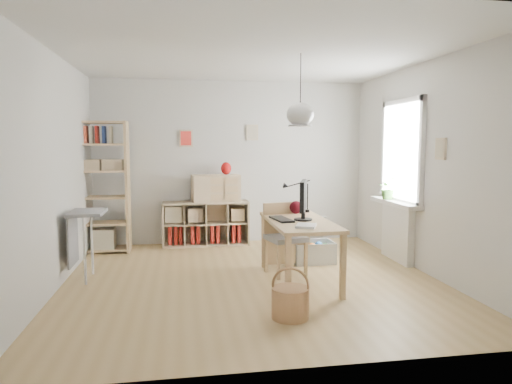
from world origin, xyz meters
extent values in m
plane|color=tan|center=(0.00, 0.00, 0.00)|extent=(4.50, 4.50, 0.00)
plane|color=silver|center=(0.00, 2.25, 1.35)|extent=(4.50, 0.00, 4.50)
plane|color=silver|center=(0.00, -2.25, 1.35)|extent=(4.50, 0.00, 4.50)
plane|color=silver|center=(-2.25, 0.00, 1.35)|extent=(0.00, 4.50, 4.50)
plane|color=silver|center=(2.25, 0.00, 1.35)|extent=(0.00, 4.50, 4.50)
plane|color=silver|center=(0.00, 0.00, 2.70)|extent=(4.50, 4.50, 0.00)
cylinder|color=black|center=(0.55, -0.15, 2.36)|extent=(0.01, 0.01, 0.68)
ellipsoid|color=white|center=(0.55, -0.15, 2.00)|extent=(0.32, 0.32, 0.27)
cube|color=white|center=(2.23, 0.60, 1.55)|extent=(0.03, 1.00, 1.30)
cube|color=white|center=(2.21, 0.06, 1.55)|extent=(0.06, 0.08, 1.46)
cube|color=white|center=(2.21, 1.14, 1.55)|extent=(0.06, 0.08, 1.46)
cube|color=white|center=(2.21, 0.60, 2.24)|extent=(0.06, 1.16, 0.08)
cube|color=white|center=(2.21, 0.60, 0.86)|extent=(0.06, 1.16, 0.08)
cube|color=white|center=(2.19, 0.60, 0.40)|extent=(0.10, 0.80, 0.80)
cube|color=white|center=(2.14, 0.60, 0.83)|extent=(0.22, 1.20, 0.06)
cube|color=tan|center=(0.55, -0.15, 0.73)|extent=(0.70, 1.50, 0.04)
cube|color=tan|center=(0.25, -0.85, 0.35)|extent=(0.06, 0.06, 0.71)
cube|color=tan|center=(0.25, 0.55, 0.35)|extent=(0.06, 0.06, 0.71)
cube|color=tan|center=(0.85, -0.85, 0.35)|extent=(0.06, 0.06, 0.71)
cube|color=tan|center=(0.85, 0.55, 0.35)|extent=(0.06, 0.06, 0.71)
cube|color=tan|center=(-0.45, 2.04, 0.01)|extent=(1.40, 0.38, 0.03)
cube|color=tan|center=(-0.45, 2.04, 0.70)|extent=(1.40, 0.38, 0.03)
cube|color=tan|center=(-1.14, 2.04, 0.36)|extent=(0.03, 0.38, 0.72)
cube|color=tan|center=(0.23, 2.04, 0.36)|extent=(0.03, 0.38, 0.72)
cube|color=tan|center=(-0.45, 2.22, 0.36)|extent=(1.40, 0.02, 0.72)
cube|color=maroon|center=(-1.03, 2.06, 0.19)|extent=(0.06, 0.26, 0.30)
cube|color=maroon|center=(-0.94, 2.06, 0.19)|extent=(0.05, 0.26, 0.30)
cube|color=maroon|center=(-0.86, 2.06, 0.19)|extent=(0.05, 0.26, 0.30)
cube|color=maroon|center=(-0.67, 2.06, 0.19)|extent=(0.05, 0.26, 0.30)
cube|color=maroon|center=(-0.58, 2.06, 0.19)|extent=(0.05, 0.26, 0.30)
cube|color=maroon|center=(-0.35, 2.06, 0.19)|extent=(0.06, 0.26, 0.30)
cube|color=maroon|center=(-0.26, 2.06, 0.19)|extent=(0.06, 0.26, 0.30)
cube|color=maroon|center=(0.00, 2.06, 0.19)|extent=(0.06, 0.26, 0.30)
cube|color=maroon|center=(0.09, 2.06, 0.19)|extent=(0.05, 0.26, 0.30)
cube|color=tan|center=(-2.41, 1.80, 1.00)|extent=(0.04, 0.38, 2.00)
cube|color=tan|center=(-1.65, 1.80, 1.00)|extent=(0.04, 0.38, 2.00)
cube|color=tan|center=(-2.03, 1.80, 0.05)|extent=(0.76, 0.38, 0.03)
cube|color=tan|center=(-2.03, 1.80, 0.45)|extent=(0.76, 0.38, 0.03)
cube|color=tan|center=(-2.03, 1.80, 0.85)|extent=(0.76, 0.38, 0.03)
cube|color=tan|center=(-2.03, 1.80, 1.25)|extent=(0.76, 0.38, 0.03)
cube|color=tan|center=(-2.03, 1.80, 1.65)|extent=(0.76, 0.38, 0.03)
cube|color=tan|center=(-2.03, 1.80, 1.98)|extent=(0.76, 0.38, 0.03)
cube|color=navy|center=(-2.31, 1.80, 1.79)|extent=(0.04, 0.18, 0.26)
cube|color=maroon|center=(-2.23, 1.80, 1.79)|extent=(0.04, 0.18, 0.26)
cube|color=#BCAF8F|center=(-2.15, 1.80, 1.79)|extent=(0.04, 0.18, 0.26)
cube|color=maroon|center=(-2.07, 1.80, 1.79)|extent=(0.04, 0.18, 0.26)
cube|color=navy|center=(-1.97, 1.80, 1.79)|extent=(0.04, 0.18, 0.26)
cube|color=#BCAF8F|center=(-1.87, 1.80, 1.79)|extent=(0.04, 0.18, 0.26)
cube|color=gray|center=(-1.97, 0.35, 0.83)|extent=(0.40, 0.55, 0.04)
cylinder|color=white|center=(-1.97, 0.13, 0.41)|extent=(0.03, 0.03, 0.82)
cylinder|color=white|center=(-1.97, 0.57, 0.41)|extent=(0.03, 0.03, 0.82)
cube|color=gray|center=(-2.15, 0.35, 0.50)|extent=(0.02, 0.50, 0.62)
cube|color=gray|center=(0.46, 0.17, 0.47)|extent=(0.53, 0.53, 0.06)
cube|color=tan|center=(0.32, -0.06, 0.22)|extent=(0.04, 0.04, 0.44)
cube|color=tan|center=(0.23, 0.31, 0.22)|extent=(0.04, 0.04, 0.44)
cube|color=tan|center=(0.69, 0.03, 0.22)|extent=(0.04, 0.04, 0.44)
cube|color=tan|center=(0.60, 0.40, 0.22)|extent=(0.04, 0.04, 0.44)
cube|color=tan|center=(0.41, 0.36, 0.70)|extent=(0.44, 0.14, 0.40)
cylinder|color=#AC7C4D|center=(0.17, -1.28, 0.15)|extent=(0.36, 0.36, 0.30)
torus|color=#AC7C4D|center=(0.17, -1.28, 0.32)|extent=(0.35, 0.15, 0.36)
cube|color=silver|center=(0.97, 0.68, 0.01)|extent=(0.58, 0.40, 0.02)
cube|color=silver|center=(0.69, 0.68, 0.15)|extent=(0.03, 0.40, 0.30)
cube|color=silver|center=(1.25, 0.69, 0.15)|extent=(0.03, 0.40, 0.30)
cube|color=silver|center=(0.97, 0.50, 0.15)|extent=(0.57, 0.03, 0.30)
cube|color=silver|center=(0.97, 0.87, 0.15)|extent=(0.57, 0.03, 0.30)
cube|color=silver|center=(0.97, 1.04, 0.42)|extent=(0.58, 0.20, 0.37)
sphere|color=gold|center=(0.83, 0.62, 0.22)|extent=(0.13, 0.13, 0.13)
sphere|color=#1858AB|center=(1.07, 0.73, 0.22)|extent=(0.13, 0.13, 0.13)
sphere|color=orange|center=(0.95, 0.66, 0.22)|extent=(0.13, 0.13, 0.13)
sphere|color=green|center=(1.13, 0.61, 0.22)|extent=(0.13, 0.13, 0.13)
cylinder|color=black|center=(0.59, -0.17, 0.76)|extent=(0.22, 0.22, 0.02)
cylinder|color=black|center=(0.59, -0.17, 0.82)|extent=(0.05, 0.05, 0.10)
cube|color=black|center=(0.59, -0.17, 1.05)|extent=(0.22, 0.53, 0.36)
cube|color=black|center=(0.34, -0.11, 0.76)|extent=(0.23, 0.47, 0.02)
cylinder|color=black|center=(0.82, 0.45, 0.77)|extent=(0.05, 0.05, 0.04)
cylinder|color=black|center=(0.82, 0.45, 0.95)|extent=(0.01, 0.01, 0.37)
cone|color=black|center=(0.51, 0.37, 1.12)|extent=(0.09, 0.06, 0.09)
sphere|color=#43090D|center=(0.64, 0.35, 0.83)|extent=(0.17, 0.17, 0.17)
cube|color=white|center=(0.51, -0.59, 0.76)|extent=(0.29, 0.32, 0.03)
cube|color=tan|center=(-0.28, 2.04, 0.94)|extent=(0.80, 0.42, 0.44)
ellipsoid|color=#950C0C|center=(-0.11, 2.04, 1.26)|extent=(0.17, 0.17, 0.21)
imported|color=#3C6F29|center=(2.12, 0.79, 1.02)|extent=(0.33, 0.31, 0.32)
camera|label=1|loc=(-0.83, -5.38, 1.65)|focal=32.00mm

